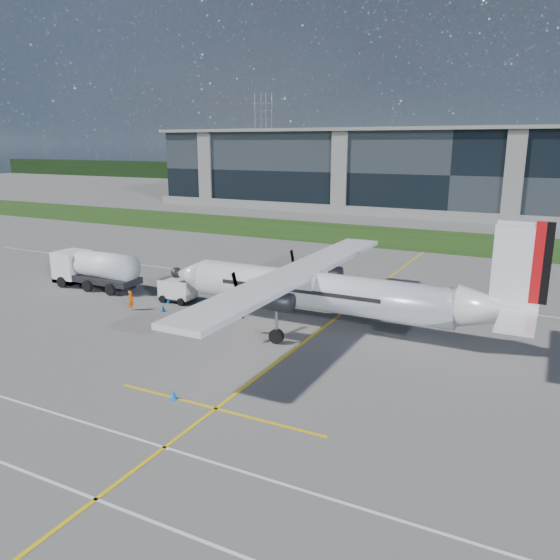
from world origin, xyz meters
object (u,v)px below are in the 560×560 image
(safety_cone_fwd, at_px, (169,300))
(turboprop_aircraft, at_px, (331,271))
(safety_cone_stbdwing, at_px, (358,277))
(safety_cone_nose_stbd, at_px, (197,296))
(baggage_tug, at_px, (178,291))
(fuel_tanker_truck, at_px, (91,269))
(ground_crew_person, at_px, (131,299))
(pylon_west, at_px, (264,137))
(safety_cone_nose_port, at_px, (163,308))
(safety_cone_portwing, at_px, (174,394))

(safety_cone_fwd, bearing_deg, turboprop_aircraft, 0.73)
(safety_cone_stbdwing, height_order, safety_cone_nose_stbd, same)
(turboprop_aircraft, bearing_deg, baggage_tug, 177.70)
(fuel_tanker_truck, bearing_deg, ground_crew_person, -24.98)
(safety_cone_stbdwing, bearing_deg, safety_cone_nose_stbd, -127.56)
(pylon_west, bearing_deg, safety_cone_nose_stbd, -63.29)
(ground_crew_person, bearing_deg, baggage_tug, -30.28)
(safety_cone_fwd, bearing_deg, fuel_tanker_truck, 174.63)
(safety_cone_fwd, bearing_deg, ground_crew_person, -116.21)
(baggage_tug, relative_size, safety_cone_nose_stbd, 6.25)
(safety_cone_nose_port, relative_size, safety_cone_fwd, 1.00)
(fuel_tanker_truck, bearing_deg, turboprop_aircraft, -1.71)
(baggage_tug, bearing_deg, safety_cone_portwing, -53.27)
(safety_cone_stbdwing, bearing_deg, pylon_west, 122.26)
(pylon_west, relative_size, safety_cone_nose_port, 60.00)
(safety_cone_portwing, distance_m, safety_cone_stbdwing, 28.70)
(safety_cone_portwing, bearing_deg, baggage_tug, 126.73)
(ground_crew_person, height_order, safety_cone_stbdwing, ground_crew_person)
(pylon_west, relative_size, safety_cone_nose_stbd, 60.00)
(safety_cone_stbdwing, bearing_deg, safety_cone_nose_port, -121.02)
(ground_crew_person, distance_m, safety_cone_fwd, 3.26)
(safety_cone_nose_port, bearing_deg, fuel_tanker_truck, 164.68)
(turboprop_aircraft, relative_size, safety_cone_nose_stbd, 56.59)
(safety_cone_nose_stbd, bearing_deg, ground_crew_person, -118.77)
(safety_cone_fwd, bearing_deg, safety_cone_portwing, -50.78)
(safety_cone_portwing, relative_size, safety_cone_fwd, 1.00)
(fuel_tanker_truck, height_order, safety_cone_fwd, fuel_tanker_truck)
(pylon_west, relative_size, safety_cone_stbdwing, 60.00)
(fuel_tanker_truck, xyz_separation_m, safety_cone_nose_port, (10.48, -2.87, -1.45))
(turboprop_aircraft, height_order, fuel_tanker_truck, turboprop_aircraft)
(safety_cone_portwing, bearing_deg, safety_cone_fwd, 129.22)
(baggage_tug, bearing_deg, fuel_tanker_truck, 179.12)
(turboprop_aircraft, relative_size, fuel_tanker_truck, 3.13)
(fuel_tanker_truck, bearing_deg, baggage_tug, -0.88)
(safety_cone_nose_stbd, bearing_deg, safety_cone_nose_port, -94.36)
(ground_crew_person, bearing_deg, safety_cone_portwing, -134.20)
(safety_cone_stbdwing, relative_size, safety_cone_fwd, 1.00)
(pylon_west, height_order, baggage_tug, pylon_west)
(pylon_west, height_order, turboprop_aircraft, pylon_west)
(fuel_tanker_truck, relative_size, safety_cone_stbdwing, 18.09)
(safety_cone_portwing, height_order, safety_cone_fwd, same)
(safety_cone_nose_port, bearing_deg, safety_cone_stbdwing, 58.98)
(pylon_west, bearing_deg, ground_crew_person, -64.96)
(turboprop_aircraft, relative_size, baggage_tug, 9.06)
(fuel_tanker_truck, height_order, safety_cone_nose_stbd, fuel_tanker_truck)
(pylon_west, xyz_separation_m, baggage_tug, (69.65, -141.57, -14.06))
(baggage_tug, relative_size, ground_crew_person, 1.73)
(baggage_tug, relative_size, safety_cone_fwd, 6.25)
(baggage_tug, distance_m, safety_cone_nose_port, 2.87)
(pylon_west, distance_m, safety_cone_portwing, 176.23)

